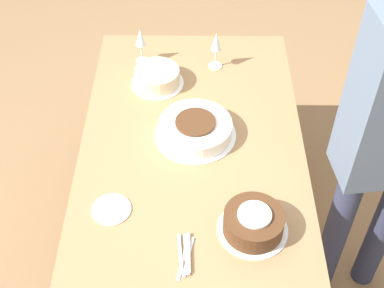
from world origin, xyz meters
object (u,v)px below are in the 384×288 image
object	(u,v)px
cake_front_chocolate	(253,223)
cake_back_decorated	(157,77)
wine_glass_far	(140,39)
cake_center_white	(195,129)
wine_glass_near	(216,44)

from	to	relation	value
cake_front_chocolate	cake_back_decorated	distance (m)	0.95
cake_front_chocolate	wine_glass_far	xyz separation A→B (m)	(1.04, 0.49, 0.09)
cake_center_white	cake_back_decorated	size ratio (longest dim) A/B	1.41
wine_glass_near	wine_glass_far	world-z (taller)	wine_glass_near
cake_front_chocolate	wine_glass_near	distance (m)	1.01
cake_center_white	wine_glass_near	size ratio (longest dim) A/B	1.79
cake_center_white	wine_glass_far	world-z (taller)	wine_glass_far
cake_front_chocolate	cake_center_white	bearing A→B (deg)	23.34
wine_glass_near	cake_front_chocolate	bearing A→B (deg)	-173.21
cake_back_decorated	cake_center_white	bearing A→B (deg)	-152.19
cake_center_white	wine_glass_near	distance (m)	0.51
cake_center_white	cake_back_decorated	world-z (taller)	cake_center_white
cake_front_chocolate	cake_back_decorated	world-z (taller)	cake_front_chocolate
cake_front_chocolate	wine_glass_far	bearing A→B (deg)	25.38
wine_glass_far	cake_front_chocolate	bearing A→B (deg)	-154.62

